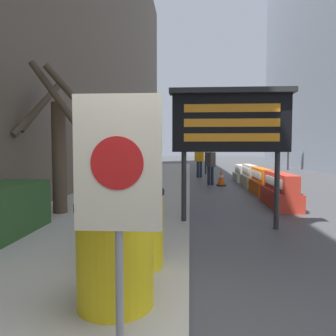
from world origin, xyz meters
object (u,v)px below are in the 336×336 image
at_px(jersey_barrier_white, 241,174).
at_px(pedestrian_worker, 210,163).
at_px(message_board, 231,123).
at_px(pedestrian_passerby, 199,158).
at_px(traffic_light_far_side, 289,123).
at_px(jersey_barrier_red_striped, 280,192).
at_px(jersey_barrier_cream, 249,177).
at_px(barrel_drum_middle, 134,227).
at_px(traffic_cone_mid, 246,173).
at_px(warning_sign, 117,178).
at_px(barrel_drum_foreground, 115,254).
at_px(traffic_light_near_curb, 206,132).
at_px(jersey_barrier_orange_far, 261,183).
at_px(traffic_cone_near, 221,178).

distance_m(jersey_barrier_white, pedestrian_worker, 2.33).
relative_size(message_board, pedestrian_passerby, 1.53).
bearing_deg(traffic_light_far_side, pedestrian_passerby, -137.07).
distance_m(message_board, pedestrian_passerby, 11.29).
height_order(jersey_barrier_red_striped, jersey_barrier_cream, jersey_barrier_red_striped).
bearing_deg(barrel_drum_middle, message_board, 59.90).
distance_m(barrel_drum_middle, traffic_cone_mid, 12.88).
bearing_deg(pedestrian_worker, warning_sign, -33.71).
bearing_deg(barrel_drum_middle, traffic_light_far_side, 68.83).
height_order(traffic_light_far_side, pedestrian_passerby, traffic_light_far_side).
xyz_separation_m(barrel_drum_foreground, jersey_barrier_red_striped, (3.12, 6.05, -0.21)).
xyz_separation_m(barrel_drum_middle, jersey_barrier_cream, (3.11, 9.61, -0.21)).
height_order(barrel_drum_middle, traffic_light_near_curb, traffic_light_near_curb).
xyz_separation_m(jersey_barrier_white, pedestrian_worker, (-1.55, -1.62, 0.61)).
xyz_separation_m(traffic_cone_mid, traffic_light_far_side, (4.23, 7.36, 2.94)).
height_order(message_board, traffic_light_near_curb, traffic_light_near_curb).
xyz_separation_m(barrel_drum_foreground, warning_sign, (0.17, -0.62, 0.76)).
height_order(jersey_barrier_red_striped, jersey_barrier_orange_far, jersey_barrier_red_striped).
relative_size(traffic_light_far_side, pedestrian_passerby, 2.58).
bearing_deg(traffic_light_near_curb, traffic_light_far_side, 33.13).
relative_size(jersey_barrier_red_striped, jersey_barrier_orange_far, 1.18).
bearing_deg(traffic_light_far_side, traffic_light_near_curb, -146.87).
bearing_deg(message_board, warning_sign, -107.33).
height_order(jersey_barrier_orange_far, traffic_cone_mid, jersey_barrier_orange_far).
bearing_deg(jersey_barrier_cream, traffic_cone_mid, 83.56).
height_order(warning_sign, traffic_light_near_curb, traffic_light_near_curb).
height_order(traffic_cone_mid, pedestrian_worker, pedestrian_worker).
relative_size(traffic_cone_mid, traffic_light_far_side, 0.16).
bearing_deg(barrel_drum_foreground, jersey_barrier_red_striped, 62.70).
height_order(message_board, jersey_barrier_white, message_board).
distance_m(message_board, traffic_light_far_side, 18.37).
relative_size(barrel_drum_middle, pedestrian_passerby, 0.53).
distance_m(warning_sign, jersey_barrier_red_striped, 7.36).
bearing_deg(jersey_barrier_orange_far, jersey_barrier_cream, 90.00).
distance_m(jersey_barrier_red_striped, traffic_light_far_side, 15.70).
bearing_deg(traffic_cone_near, traffic_light_far_side, 60.27).
relative_size(jersey_barrier_white, pedestrian_passerby, 0.96).
xyz_separation_m(jersey_barrier_orange_far, traffic_cone_near, (-1.12, 2.42, -0.05)).
bearing_deg(traffic_light_near_curb, jersey_barrier_orange_far, -80.05).
distance_m(jersey_barrier_orange_far, pedestrian_worker, 3.20).
bearing_deg(barrel_drum_foreground, jersey_barrier_white, 76.32).
bearing_deg(traffic_light_far_side, traffic_cone_mid, -119.87).
xyz_separation_m(jersey_barrier_cream, traffic_cone_near, (-1.12, 0.24, -0.05)).
bearing_deg(pedestrian_worker, pedestrian_passerby, 158.93).
distance_m(barrel_drum_foreground, jersey_barrier_white, 13.20).
xyz_separation_m(traffic_light_near_curb, traffic_light_far_side, (6.02, 3.93, 0.77)).
bearing_deg(pedestrian_passerby, jersey_barrier_orange_far, -57.52).
relative_size(traffic_cone_near, traffic_light_far_side, 0.15).
height_order(barrel_drum_middle, traffic_cone_mid, barrel_drum_middle).
relative_size(message_board, pedestrian_worker, 1.68).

